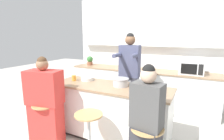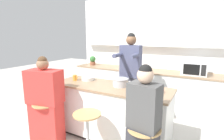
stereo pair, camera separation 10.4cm
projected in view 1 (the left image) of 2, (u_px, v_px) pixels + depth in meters
ground_plane at (110, 136)px, 3.01m from camera, size 16.00×16.00×0.00m
wall_back at (145, 42)px, 4.39m from camera, size 3.79×0.22×2.70m
back_counter at (139, 87)px, 4.33m from camera, size 3.52×0.65×0.90m
kitchen_island at (110, 111)px, 2.92m from camera, size 1.98×0.69×0.90m
bar_stool_leftmost at (46, 122)px, 2.72m from camera, size 0.38×0.38×0.67m
bar_stool_center at (89, 134)px, 2.38m from camera, size 0.38×0.38×0.67m
person_cooking at (129, 80)px, 3.32m from camera, size 0.40×0.57×1.75m
person_wrapped_blanket at (45, 105)px, 2.68m from camera, size 0.57×0.39×1.40m
person_seated_near at (146, 129)px, 1.99m from camera, size 0.37×0.31×1.40m
cooking_pot at (121, 82)px, 2.81m from camera, size 0.35×0.26×0.13m
fruit_bowl at (87, 79)px, 3.18m from camera, size 0.23×0.23×0.06m
coffee_cup_near at (160, 90)px, 2.49m from camera, size 0.12×0.08×0.09m
coffee_cup_far at (74, 78)px, 3.15m from camera, size 0.11×0.07×0.10m
banana_bunch at (145, 87)px, 2.72m from camera, size 0.13×0.10×0.04m
juice_carton at (139, 88)px, 2.40m from camera, size 0.07×0.07×0.20m
microwave at (192, 68)px, 3.68m from camera, size 0.49×0.36×0.28m
potted_plant at (90, 61)px, 4.85m from camera, size 0.17×0.17×0.25m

